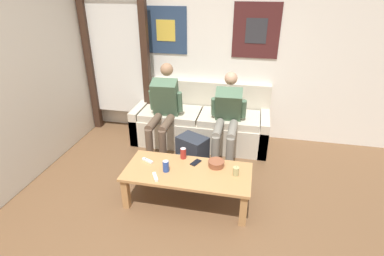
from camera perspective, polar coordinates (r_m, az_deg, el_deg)
The scene contains 15 objects.
ground_plane at distance 2.92m, azimuth -2.96°, elevation -22.19°, with size 18.00×18.00×0.00m, color brown.
wall_back at distance 4.44m, azimuth 4.97°, elevation 14.32°, with size 10.00×0.07×2.55m.
door_frame at distance 4.66m, azimuth -14.16°, elevation 13.25°, with size 1.00×0.10×2.15m.
couch at distance 4.44m, azimuth 1.67°, elevation 0.90°, with size 1.95×0.73×0.85m.
coffee_table at distance 3.22m, azimuth -0.84°, elevation -9.01°, with size 1.33×0.60×0.38m.
person_seated_adult at distance 4.06m, azimuth -5.48°, elevation 3.83°, with size 0.47×0.88×1.20m.
person_seated_teen at distance 3.91m, azimuth 6.71°, elevation 2.27°, with size 0.47×0.93×1.12m.
backpack at distance 3.82m, azimuth -0.02°, elevation -4.90°, with size 0.43×0.39×0.44m.
ceramic_bowl at distance 3.25m, azimuth 4.63°, elevation -6.67°, with size 0.18×0.18×0.07m.
pillar_candle at distance 3.13m, azimuth 8.36°, elevation -8.16°, with size 0.07×0.07×0.11m.
drink_can_blue at distance 3.16m, azimuth -5.01°, elevation -7.24°, with size 0.07×0.07×0.12m.
drink_can_red at distance 3.37m, azimuth -1.69°, elevation -4.85°, with size 0.07×0.07×0.12m.
game_controller_near_left at distance 3.10m, azimuth -7.01°, elevation -9.23°, with size 0.10×0.14×0.03m.
game_controller_near_right at distance 3.37m, azimuth -8.47°, elevation -6.15°, with size 0.14×0.09×0.03m.
cell_phone at distance 3.31m, azimuth 0.69°, elevation -6.58°, with size 0.12×0.15×0.01m.
Camera 1 is at (0.54, -1.86, 2.18)m, focal length 28.00 mm.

